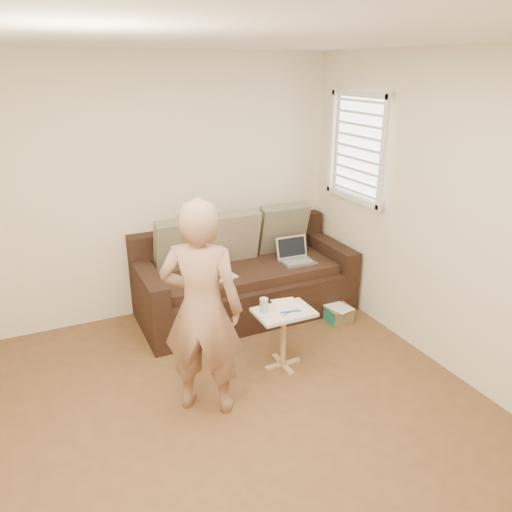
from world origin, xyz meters
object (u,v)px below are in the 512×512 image
Objects in this scene: laptop_white at (216,278)px; striped_box at (338,314)px; drinking_glass at (264,305)px; person at (202,310)px; laptop_silver at (298,263)px; sofa at (246,275)px; side_table at (283,338)px.

striped_box is (1.16, -0.44, -0.44)m from laptop_white.
drinking_glass is (0.10, -0.86, 0.07)m from laptop_white.
person is at bearing -155.48° from drinking_glass.
striped_box is at bearing -60.03° from laptop_silver.
person reaches higher than striped_box.
laptop_white is (-0.92, -0.01, 0.00)m from laptop_silver.
laptop_white is 0.22× the size of person.
drinking_glass is at bearing -131.73° from laptop_silver.
drinking_glass is at bearing -96.32° from laptop_white.
drinking_glass reaches higher than laptop_white.
person is at bearing -139.82° from laptop_silver.
person is (-0.91, -1.28, 0.40)m from sofa.
sofa is 1.33× the size of person.
person is at bearing -163.79° from side_table.
laptop_silver is at bearing -12.45° from laptop_white.
laptop_white reaches higher than laptop_silver.
person is at bearing -157.29° from striped_box.
laptop_silver is 2.93× the size of drinking_glass.
side_table is 1.03m from striped_box.
side_table is 4.45× the size of drinking_glass.
person reaches higher than drinking_glass.
laptop_white is at bearing 159.27° from striped_box.
striped_box is (0.24, -0.44, -0.44)m from laptop_silver.
side_table is (-0.12, -1.05, -0.16)m from sofa.
laptop_silver is at bearing 46.49° from drinking_glass.
striped_box is at bearing 21.60° from drinking_glass.
laptop_silver is at bearing -108.42° from person.
sofa is at bearing 83.75° from side_table.
person is (-1.45, -1.15, 0.31)m from laptop_silver.
laptop_silver is 0.67m from striped_box.
laptop_silver is 1.19m from drinking_glass.
laptop_white is at bearing -81.94° from person.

